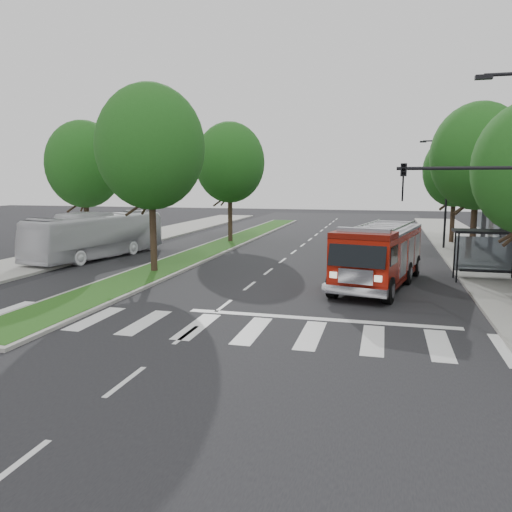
# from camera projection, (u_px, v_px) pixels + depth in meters

# --- Properties ---
(ground) EXTENTS (140.00, 140.00, 0.00)m
(ground) POSITION_uv_depth(u_px,v_px,m) (224.00, 306.00, 20.30)
(ground) COLOR black
(ground) RESTS_ON ground
(sidewalk_right) EXTENTS (5.00, 80.00, 0.15)m
(sidewalk_right) POSITION_uv_depth(u_px,v_px,m) (503.00, 274.00, 26.76)
(sidewalk_right) COLOR gray
(sidewalk_right) RESTS_ON ground
(sidewalk_left) EXTENTS (5.00, 80.00, 0.15)m
(sidewalk_left) POSITION_uv_depth(u_px,v_px,m) (65.00, 256.00, 33.45)
(sidewalk_left) COLOR gray
(sidewalk_left) RESTS_ON ground
(median) EXTENTS (3.00, 50.00, 0.15)m
(median) POSITION_uv_depth(u_px,v_px,m) (223.00, 245.00, 39.00)
(median) COLOR gray
(median) RESTS_ON ground
(bus_shelter) EXTENTS (3.20, 1.60, 2.61)m
(bus_shelter) POSITION_uv_depth(u_px,v_px,m) (486.00, 241.00, 25.02)
(bus_shelter) COLOR black
(bus_shelter) RESTS_ON ground
(tree_right_mid) EXTENTS (5.60, 5.60, 9.72)m
(tree_right_mid) POSITION_uv_depth(u_px,v_px,m) (478.00, 156.00, 29.88)
(tree_right_mid) COLOR black
(tree_right_mid) RESTS_ON ground
(tree_right_far) EXTENTS (5.00, 5.00, 8.73)m
(tree_right_far) POSITION_uv_depth(u_px,v_px,m) (455.00, 171.00, 39.55)
(tree_right_far) COLOR black
(tree_right_far) RESTS_ON ground
(tree_median_near) EXTENTS (5.80, 5.80, 10.16)m
(tree_median_near) POSITION_uv_depth(u_px,v_px,m) (151.00, 147.00, 26.51)
(tree_median_near) COLOR black
(tree_median_near) RESTS_ON ground
(tree_median_far) EXTENTS (5.60, 5.60, 9.72)m
(tree_median_far) POSITION_uv_depth(u_px,v_px,m) (230.00, 163.00, 39.96)
(tree_median_far) COLOR black
(tree_median_far) RESTS_ON ground
(tree_left_mid) EXTENTS (5.20, 5.20, 9.16)m
(tree_left_mid) POSITION_uv_depth(u_px,v_px,m) (84.00, 164.00, 34.33)
(tree_left_mid) COLOR black
(tree_left_mid) RESTS_ON ground
(streetlight_right_near) EXTENTS (4.08, 0.22, 8.00)m
(streetlight_right_near) POSITION_uv_depth(u_px,v_px,m) (511.00, 195.00, 13.87)
(streetlight_right_near) COLOR black
(streetlight_right_near) RESTS_ON ground
(streetlight_right_far) EXTENTS (2.11, 0.20, 8.00)m
(streetlight_right_far) POSITION_uv_depth(u_px,v_px,m) (445.00, 189.00, 36.21)
(streetlight_right_far) COLOR black
(streetlight_right_far) RESTS_ON ground
(fire_engine) EXTENTS (4.41, 9.23, 3.08)m
(fire_engine) POSITION_uv_depth(u_px,v_px,m) (379.00, 256.00, 23.98)
(fire_engine) COLOR #5A0C04
(fire_engine) RESTS_ON ground
(city_bus) EXTENTS (4.41, 11.11, 3.02)m
(city_bus) POSITION_uv_depth(u_px,v_px,m) (98.00, 235.00, 32.70)
(city_bus) COLOR silver
(city_bus) RESTS_ON ground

